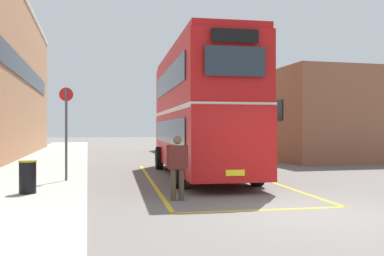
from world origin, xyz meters
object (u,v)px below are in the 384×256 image
at_px(double_decker_bus, 200,110).
at_px(bus_stop_sign, 66,125).
at_px(litter_bin, 28,177).
at_px(pedestrian_boarding, 177,163).
at_px(single_deck_bus, 180,131).

bearing_deg(double_decker_bus, bus_stop_sign, -164.24).
xyz_separation_m(double_decker_bus, litter_bin, (-5.61, -3.98, -1.95)).
relative_size(double_decker_bus, pedestrian_boarding, 6.10).
relative_size(single_deck_bus, pedestrian_boarding, 5.29).
bearing_deg(single_deck_bus, pedestrian_boarding, -102.32).
distance_m(double_decker_bus, bus_stop_sign, 5.01).
distance_m(double_decker_bus, single_deck_bus, 15.86).
height_order(double_decker_bus, pedestrian_boarding, double_decker_bus).
bearing_deg(bus_stop_sign, double_decker_bus, 15.76).
relative_size(single_deck_bus, bus_stop_sign, 2.88).
height_order(single_deck_bus, litter_bin, single_deck_bus).
bearing_deg(double_decker_bus, pedestrian_boarding, -110.57).
height_order(pedestrian_boarding, bus_stop_sign, bus_stop_sign).
distance_m(double_decker_bus, litter_bin, 7.15).
bearing_deg(pedestrian_boarding, double_decker_bus, 69.43).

